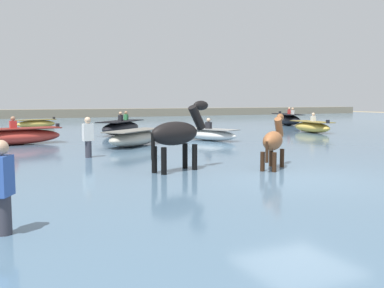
{
  "coord_description": "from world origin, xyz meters",
  "views": [
    {
      "loc": [
        -6.52,
        -7.97,
        2.15
      ],
      "look_at": [
        -1.04,
        3.63,
        0.85
      ],
      "focal_mm": 40.61,
      "sensor_mm": 36.0,
      "label": 1
    }
  ],
  "objects_px": {
    "horse_lead_black": "(177,135)",
    "boat_far_inshore": "(121,128)",
    "boat_mid_outer": "(135,138)",
    "boat_near_starboard": "(36,124)",
    "person_onlooker_right": "(88,141)",
    "boat_distant_west": "(209,134)",
    "person_spectator_far": "(3,197)",
    "boat_mid_channel": "(287,119)",
    "horse_trailing_chestnut": "(274,142)",
    "boat_far_offshore": "(14,136)",
    "boat_near_port": "(312,127)"
  },
  "relations": [
    {
      "from": "person_onlooker_right",
      "to": "boat_mid_outer",
      "type": "bearing_deg",
      "value": 48.91
    },
    {
      "from": "boat_mid_channel",
      "to": "boat_far_inshore",
      "type": "relative_size",
      "value": 1.16
    },
    {
      "from": "boat_mid_channel",
      "to": "boat_mid_outer",
      "type": "bearing_deg",
      "value": -147.53
    },
    {
      "from": "boat_near_port",
      "to": "boat_far_inshore",
      "type": "relative_size",
      "value": 0.87
    },
    {
      "from": "horse_lead_black",
      "to": "boat_far_offshore",
      "type": "bearing_deg",
      "value": 110.85
    },
    {
      "from": "boat_mid_outer",
      "to": "person_onlooker_right",
      "type": "height_order",
      "value": "person_onlooker_right"
    },
    {
      "from": "horse_lead_black",
      "to": "boat_near_starboard",
      "type": "distance_m",
      "value": 19.93
    },
    {
      "from": "boat_mid_outer",
      "to": "boat_distant_west",
      "type": "bearing_deg",
      "value": 12.21
    },
    {
      "from": "horse_trailing_chestnut",
      "to": "person_spectator_far",
      "type": "relative_size",
      "value": 1.09
    },
    {
      "from": "boat_near_starboard",
      "to": "person_spectator_far",
      "type": "height_order",
      "value": "person_spectator_far"
    },
    {
      "from": "boat_far_inshore",
      "to": "boat_mid_outer",
      "type": "bearing_deg",
      "value": -100.77
    },
    {
      "from": "boat_mid_channel",
      "to": "person_spectator_far",
      "type": "distance_m",
      "value": 27.73
    },
    {
      "from": "boat_mid_outer",
      "to": "boat_near_starboard",
      "type": "bearing_deg",
      "value": 99.9
    },
    {
      "from": "boat_near_starboard",
      "to": "boat_far_inshore",
      "type": "distance_m",
      "value": 8.48
    },
    {
      "from": "boat_near_port",
      "to": "person_spectator_far",
      "type": "height_order",
      "value": "person_spectator_far"
    },
    {
      "from": "person_spectator_far",
      "to": "boat_near_starboard",
      "type": "bearing_deg",
      "value": 83.39
    },
    {
      "from": "boat_distant_west",
      "to": "person_onlooker_right",
      "type": "height_order",
      "value": "person_onlooker_right"
    },
    {
      "from": "horse_lead_black",
      "to": "person_onlooker_right",
      "type": "xyz_separation_m",
      "value": [
        -1.5,
        3.57,
        -0.4
      ]
    },
    {
      "from": "boat_far_inshore",
      "to": "boat_mid_channel",
      "type": "bearing_deg",
      "value": 14.59
    },
    {
      "from": "boat_far_inshore",
      "to": "person_onlooker_right",
      "type": "xyz_separation_m",
      "value": [
        -3.52,
        -8.55,
        0.15
      ]
    },
    {
      "from": "person_spectator_far",
      "to": "person_onlooker_right",
      "type": "bearing_deg",
      "value": 70.09
    },
    {
      "from": "horse_lead_black",
      "to": "boat_far_offshore",
      "type": "distance_m",
      "value": 9.5
    },
    {
      "from": "boat_distant_west",
      "to": "boat_mid_channel",
      "type": "bearing_deg",
      "value": 37.98
    },
    {
      "from": "horse_lead_black",
      "to": "boat_far_inshore",
      "type": "distance_m",
      "value": 12.3
    },
    {
      "from": "boat_near_starboard",
      "to": "boat_near_port",
      "type": "bearing_deg",
      "value": -38.73
    },
    {
      "from": "horse_lead_black",
      "to": "boat_far_inshore",
      "type": "xyz_separation_m",
      "value": [
        2.02,
        12.13,
        -0.55
      ]
    },
    {
      "from": "person_spectator_far",
      "to": "boat_distant_west",
      "type": "bearing_deg",
      "value": 51.21
    },
    {
      "from": "boat_far_inshore",
      "to": "person_spectator_far",
      "type": "xyz_separation_m",
      "value": [
        -6.21,
        -15.98,
        0.15
      ]
    },
    {
      "from": "boat_near_port",
      "to": "boat_far_offshore",
      "type": "bearing_deg",
      "value": -179.46
    },
    {
      "from": "boat_far_offshore",
      "to": "boat_near_starboard",
      "type": "relative_size",
      "value": 1.47
    },
    {
      "from": "boat_mid_channel",
      "to": "boat_distant_west",
      "type": "bearing_deg",
      "value": -142.02
    },
    {
      "from": "boat_near_starboard",
      "to": "boat_distant_west",
      "type": "relative_size",
      "value": 0.89
    },
    {
      "from": "horse_trailing_chestnut",
      "to": "boat_near_starboard",
      "type": "distance_m",
      "value": 20.98
    },
    {
      "from": "boat_near_port",
      "to": "boat_far_inshore",
      "type": "xyz_separation_m",
      "value": [
        -10.08,
        3.12,
        0.05
      ]
    },
    {
      "from": "boat_far_offshore",
      "to": "boat_near_starboard",
      "type": "height_order",
      "value": "boat_far_offshore"
    },
    {
      "from": "horse_lead_black",
      "to": "boat_distant_west",
      "type": "height_order",
      "value": "horse_lead_black"
    },
    {
      "from": "boat_distant_west",
      "to": "person_spectator_far",
      "type": "distance_m",
      "value": 14.12
    },
    {
      "from": "person_spectator_far",
      "to": "horse_lead_black",
      "type": "bearing_deg",
      "value": 42.58
    },
    {
      "from": "boat_mid_outer",
      "to": "person_onlooker_right",
      "type": "xyz_separation_m",
      "value": [
        -2.42,
        -2.77,
        0.2
      ]
    },
    {
      "from": "horse_trailing_chestnut",
      "to": "boat_far_offshore",
      "type": "bearing_deg",
      "value": 121.09
    },
    {
      "from": "boat_far_offshore",
      "to": "boat_distant_west",
      "type": "height_order",
      "value": "boat_far_offshore"
    },
    {
      "from": "boat_mid_channel",
      "to": "person_onlooker_right",
      "type": "height_order",
      "value": "boat_mid_channel"
    },
    {
      "from": "boat_distant_west",
      "to": "person_spectator_far",
      "type": "bearing_deg",
      "value": -128.79
    },
    {
      "from": "person_spectator_far",
      "to": "person_onlooker_right",
      "type": "relative_size",
      "value": 1.0
    },
    {
      "from": "boat_mid_channel",
      "to": "boat_far_inshore",
      "type": "distance_m",
      "value": 13.96
    },
    {
      "from": "boat_far_inshore",
      "to": "person_spectator_far",
      "type": "relative_size",
      "value": 2.27
    },
    {
      "from": "horse_trailing_chestnut",
      "to": "boat_distant_west",
      "type": "relative_size",
      "value": 0.6
    },
    {
      "from": "boat_near_starboard",
      "to": "person_onlooker_right",
      "type": "xyz_separation_m",
      "value": [
        -0.06,
        -16.29,
        0.24
      ]
    },
    {
      "from": "boat_mid_outer",
      "to": "boat_far_offshore",
      "type": "bearing_deg",
      "value": 149.64
    },
    {
      "from": "boat_near_port",
      "to": "horse_lead_black",
      "type": "bearing_deg",
      "value": -143.33
    }
  ]
}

